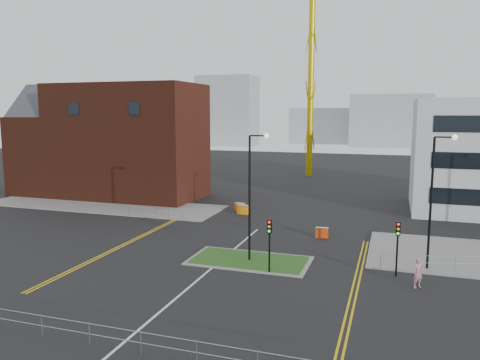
{
  "coord_description": "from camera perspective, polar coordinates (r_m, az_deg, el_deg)",
  "views": [
    {
      "loc": [
        11.53,
        -22.95,
        10.59
      ],
      "look_at": [
        -0.58,
        13.65,
        5.0
      ],
      "focal_mm": 35.0,
      "sensor_mm": 36.0,
      "label": 1
    }
  ],
  "objects": [
    {
      "name": "grass_island",
      "position": [
        34.05,
        1.15,
        -9.76
      ],
      "size": [
        8.0,
        4.0,
        0.12
      ],
      "primitive_type": "cube",
      "color": "#1E4818",
      "rests_on": "ground"
    },
    {
      "name": "yellow_right_a",
      "position": [
        30.89,
        13.72,
        -12.03
      ],
      "size": [
        0.12,
        20.0,
        0.01
      ],
      "primitive_type": "cube",
      "color": "gold",
      "rests_on": "ground"
    },
    {
      "name": "pavement_left",
      "position": [
        55.91,
        -16.46,
        -2.95
      ],
      "size": [
        28.0,
        8.0,
        0.12
      ],
      "primitive_type": "cube",
      "color": "slate",
      "rests_on": "ground"
    },
    {
      "name": "barrier_left",
      "position": [
        49.03,
        0.35,
        -3.58
      ],
      "size": [
        1.2,
        0.49,
        0.99
      ],
      "color": "orange",
      "rests_on": "ground"
    },
    {
      "name": "yellow_right_b",
      "position": [
        30.87,
        14.28,
        -12.07
      ],
      "size": [
        0.12,
        20.0,
        0.01
      ],
      "primitive_type": "cube",
      "color": "gold",
      "rests_on": "ground"
    },
    {
      "name": "yellow_left_a",
      "position": [
        40.24,
        -13.24,
        -7.22
      ],
      "size": [
        0.12,
        24.0,
        0.01
      ],
      "primitive_type": "cube",
      "color": "gold",
      "rests_on": "ground"
    },
    {
      "name": "traffic_light_right",
      "position": [
        31.95,
        18.67,
        -6.73
      ],
      "size": [
        0.28,
        0.33,
        3.65
      ],
      "color": "black",
      "rests_on": "ground"
    },
    {
      "name": "pedestrian",
      "position": [
        30.89,
        20.9,
        -10.51
      ],
      "size": [
        0.82,
        0.78,
        1.88
      ],
      "primitive_type": "imported",
      "rotation": [
        0.0,
        0.0,
        0.68
      ],
      "color": "#BC7A8B",
      "rests_on": "ground"
    },
    {
      "name": "ground",
      "position": [
        27.78,
        -7.99,
        -14.24
      ],
      "size": [
        200.0,
        200.0,
        0.0
      ],
      "primitive_type": "plane",
      "color": "black",
      "rests_on": "ground"
    },
    {
      "name": "traffic_light_island",
      "position": [
        30.95,
        3.61,
        -6.79
      ],
      "size": [
        0.28,
        0.33,
        3.65
      ],
      "color": "black",
      "rests_on": "ground"
    },
    {
      "name": "tower_crane",
      "position": [
        80.07,
        13.08,
        20.14
      ],
      "size": [
        53.01,
        1.81,
        39.75
      ],
      "color": "#B9A50A",
      "rests_on": "ground"
    },
    {
      "name": "barrier_mid",
      "position": [
        50.46,
        0.0,
        -3.28
      ],
      "size": [
        1.11,
        0.41,
        0.92
      ],
      "color": "#E6420C",
      "rests_on": "ground"
    },
    {
      "name": "railing_front",
      "position": [
        22.72,
        -15.05,
        -17.61
      ],
      "size": [
        24.05,
        0.05,
        1.1
      ],
      "color": "gray",
      "rests_on": "ground"
    },
    {
      "name": "streetlamp_right_near",
      "position": [
        33.46,
        22.68,
        -1.29
      ],
      "size": [
        1.46,
        0.36,
        9.18
      ],
      "color": "black",
      "rests_on": "ground"
    },
    {
      "name": "railing_left",
      "position": [
        47.76,
        -10.31,
        -3.78
      ],
      "size": [
        6.05,
        0.05,
        1.1
      ],
      "color": "gray",
      "rests_on": "ground"
    },
    {
      "name": "yellow_left_b",
      "position": [
        40.09,
        -12.87,
        -7.27
      ],
      "size": [
        0.12,
        24.0,
        0.01
      ],
      "primitive_type": "cube",
      "color": "gold",
      "rests_on": "ground"
    },
    {
      "name": "skyline_d",
      "position": [
        164.18,
        11.55,
        6.49
      ],
      "size": [
        30.0,
        12.0,
        12.0
      ],
      "primitive_type": "cube",
      "color": "gray",
      "rests_on": "ground"
    },
    {
      "name": "barrier_right",
      "position": [
        40.62,
        9.96,
        -6.28
      ],
      "size": [
        1.09,
        0.46,
        0.89
      ],
      "color": "#CB3A0B",
      "rests_on": "ground"
    },
    {
      "name": "streetlamp_island",
      "position": [
        32.73,
        1.54,
        -0.85
      ],
      "size": [
        1.46,
        0.36,
        9.18
      ],
      "color": "black",
      "rests_on": "ground"
    },
    {
      "name": "skyline_b",
      "position": [
        152.98,
        17.87,
        6.89
      ],
      "size": [
        24.0,
        12.0,
        16.0
      ],
      "primitive_type": "cube",
      "color": "gray",
      "rests_on": "ground"
    },
    {
      "name": "island_kerb",
      "position": [
        34.06,
        1.15,
        -9.8
      ],
      "size": [
        8.6,
        4.6,
        0.08
      ],
      "primitive_type": "cube",
      "color": "slate",
      "rests_on": "ground"
    },
    {
      "name": "skyline_a",
      "position": [
        151.95,
        -1.53,
        8.41
      ],
      "size": [
        18.0,
        12.0,
        22.0
      ],
      "primitive_type": "cube",
      "color": "gray",
      "rests_on": "ground"
    },
    {
      "name": "brick_building",
      "position": [
        61.65,
        -15.82,
        4.46
      ],
      "size": [
        24.2,
        10.07,
        14.24
      ],
      "color": "#4B1E12",
      "rests_on": "ground"
    },
    {
      "name": "centre_line",
      "position": [
        29.45,
        -6.22,
        -12.86
      ],
      "size": [
        0.15,
        30.0,
        0.01
      ],
      "primitive_type": "cube",
      "color": "silver",
      "rests_on": "ground"
    }
  ]
}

